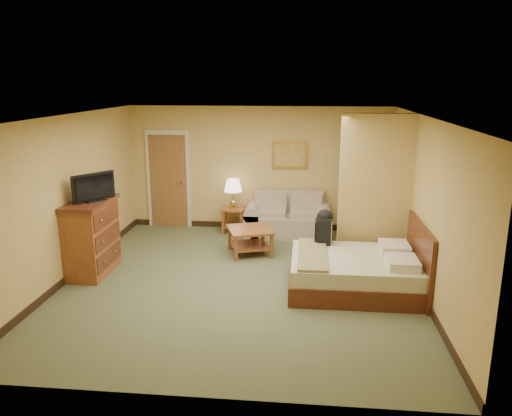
# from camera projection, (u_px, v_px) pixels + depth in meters

# --- Properties ---
(floor) EXTENTS (6.00, 6.00, 0.00)m
(floor) POSITION_uv_depth(u_px,v_px,m) (241.00, 282.00, 7.94)
(floor) COLOR #525939
(floor) RESTS_ON ground
(ceiling) EXTENTS (6.00, 6.00, 0.00)m
(ceiling) POSITION_uv_depth(u_px,v_px,m) (239.00, 116.00, 7.29)
(ceiling) COLOR white
(ceiling) RESTS_ON back_wall
(back_wall) EXTENTS (5.50, 0.02, 2.60)m
(back_wall) POSITION_uv_depth(u_px,v_px,m) (259.00, 169.00, 10.50)
(back_wall) COLOR tan
(back_wall) RESTS_ON floor
(left_wall) EXTENTS (0.02, 6.00, 2.60)m
(left_wall) POSITION_uv_depth(u_px,v_px,m) (68.00, 198.00, 7.88)
(left_wall) COLOR tan
(left_wall) RESTS_ON floor
(right_wall) EXTENTS (0.02, 6.00, 2.60)m
(right_wall) POSITION_uv_depth(u_px,v_px,m) (425.00, 207.00, 7.34)
(right_wall) COLOR tan
(right_wall) RESTS_ON floor
(partition) EXTENTS (1.20, 0.15, 2.60)m
(partition) POSITION_uv_depth(u_px,v_px,m) (375.00, 193.00, 8.29)
(partition) COLOR tan
(partition) RESTS_ON floor
(door) EXTENTS (0.94, 0.16, 2.10)m
(door) POSITION_uv_depth(u_px,v_px,m) (169.00, 180.00, 10.73)
(door) COLOR beige
(door) RESTS_ON floor
(baseboard) EXTENTS (5.50, 0.02, 0.12)m
(baseboard) POSITION_uv_depth(u_px,v_px,m) (259.00, 225.00, 10.80)
(baseboard) COLOR black
(baseboard) RESTS_ON floor
(loveseat) EXTENTS (1.77, 0.82, 0.89)m
(loveseat) POSITION_uv_depth(u_px,v_px,m) (288.00, 221.00, 10.28)
(loveseat) COLOR tan
(loveseat) RESTS_ON floor
(side_table) EXTENTS (0.48, 0.48, 0.53)m
(side_table) POSITION_uv_depth(u_px,v_px,m) (233.00, 216.00, 10.45)
(side_table) COLOR brown
(side_table) RESTS_ON floor
(table_lamp) EXTENTS (0.37, 0.37, 0.61)m
(table_lamp) POSITION_uv_depth(u_px,v_px,m) (233.00, 186.00, 10.29)
(table_lamp) COLOR #B89843
(table_lamp) RESTS_ON side_table
(coffee_table) EXTENTS (0.96, 0.96, 0.49)m
(coffee_table) POSITION_uv_depth(u_px,v_px,m) (250.00, 236.00, 9.13)
(coffee_table) COLOR brown
(coffee_table) RESTS_ON floor
(wall_picture) EXTENTS (0.74, 0.04, 0.58)m
(wall_picture) POSITION_uv_depth(u_px,v_px,m) (290.00, 155.00, 10.34)
(wall_picture) COLOR #B78E3F
(wall_picture) RESTS_ON back_wall
(dresser) EXTENTS (0.61, 1.15, 1.23)m
(dresser) POSITION_uv_depth(u_px,v_px,m) (92.00, 237.00, 8.17)
(dresser) COLOR brown
(dresser) RESTS_ON floor
(tv) EXTENTS (0.47, 0.64, 0.45)m
(tv) POSITION_uv_depth(u_px,v_px,m) (94.00, 188.00, 7.95)
(tv) COLOR black
(tv) RESTS_ON dresser
(bed) EXTENTS (1.95, 1.64, 1.06)m
(bed) POSITION_uv_depth(u_px,v_px,m) (358.00, 271.00, 7.59)
(bed) COLOR #4A1E11
(bed) RESTS_ON floor
(backpack) EXTENTS (0.26, 0.34, 0.57)m
(backpack) POSITION_uv_depth(u_px,v_px,m) (324.00, 225.00, 8.12)
(backpack) COLOR black
(backpack) RESTS_ON bed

